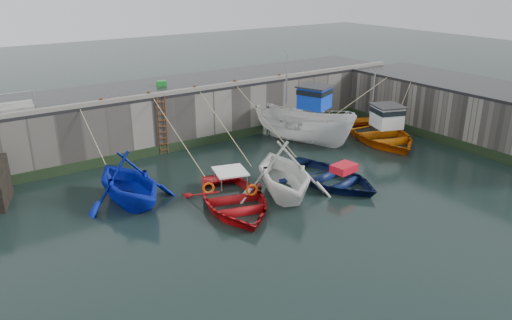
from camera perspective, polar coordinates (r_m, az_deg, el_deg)
ground at (r=20.75m, az=6.32°, el=-5.96°), size 120.00×120.00×0.00m
quay_back at (r=30.15m, az=-9.20°, el=5.50°), size 30.00×5.00×3.00m
quay_right at (r=32.37m, az=23.42°, el=5.09°), size 5.00×15.00×3.00m
road_back at (r=29.79m, az=-9.38°, el=8.43°), size 30.00×5.00×0.16m
road_right at (r=32.03m, az=23.82°, el=7.81°), size 5.00×15.00×0.16m
kerb_back at (r=27.68m, az=-7.27°, el=7.99°), size 30.00×0.30×0.20m
algae_back at (r=28.33m, az=-6.82°, el=1.98°), size 30.00×0.08×0.50m
algae_right at (r=30.65m, az=20.49°, el=2.24°), size 0.08×15.00×0.50m
ladder at (r=27.07m, az=-10.64°, el=3.86°), size 0.51×0.08×3.20m
boat_near_white at (r=22.20m, az=-14.17°, el=-4.66°), size 4.49×5.09×2.52m
boat_near_white_rope at (r=25.42m, az=-17.14°, el=-1.66°), size 0.04×3.49×3.10m
boat_near_blue at (r=21.15m, az=-2.52°, el=-5.32°), size 5.23×6.32×1.13m
boat_near_blue_rope at (r=25.28m, az=-8.69°, el=-1.06°), size 0.04×5.85×3.10m
boat_near_blacktrim at (r=22.30m, az=3.11°, el=-3.90°), size 6.00×6.39×2.69m
boat_near_blacktrim_rope at (r=26.28m, az=-3.79°, el=-0.00°), size 0.04×6.00×3.10m
boat_near_navy at (r=23.70m, az=8.37°, el=-2.56°), size 4.42×5.71×1.09m
boat_near_navy_rope at (r=27.52m, az=0.93°, el=1.01°), size 0.04×6.17×3.10m
boat_far_white at (r=28.86m, az=5.58°, el=4.03°), size 4.68×6.79×5.46m
boat_far_orange at (r=30.14m, az=14.03°, el=2.99°), size 6.44×7.56×4.32m
fish_crate at (r=29.32m, az=-10.75°, el=8.61°), size 0.62×0.50×0.30m
railing at (r=26.09m, az=-25.81°, el=5.54°), size 1.60×1.05×1.00m
bollard_a at (r=25.94m, az=-17.27°, el=6.46°), size 0.18×0.18×0.28m
bollard_b at (r=26.75m, az=-12.16°, el=7.34°), size 0.18×0.18×0.28m
bollard_c at (r=27.85m, az=-7.01°, el=8.17°), size 0.18×0.18×0.28m
bollard_d at (r=29.11m, az=-2.43°, el=8.85°), size 0.18×0.18×0.28m
bollard_e at (r=30.89m, az=2.67°, el=9.53°), size 0.18×0.18×0.28m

